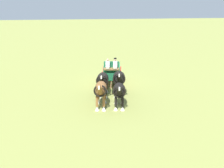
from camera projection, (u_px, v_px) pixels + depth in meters
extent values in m
plane|color=olive|center=(112.00, 83.00, 25.52)|extent=(220.00, 220.00, 0.00)
cube|color=#195B38|center=(112.00, 70.00, 25.17)|extent=(2.97, 2.01, 0.93)
cube|color=brown|center=(111.00, 69.00, 23.48)|extent=(0.82, 1.42, 0.12)
cube|color=#195B38|center=(111.00, 77.00, 23.27)|extent=(0.48, 1.21, 0.60)
cube|color=#195B38|center=(111.00, 64.00, 23.67)|extent=(0.33, 1.32, 0.55)
cube|color=red|center=(112.00, 76.00, 25.33)|extent=(2.97, 0.76, 0.16)
cylinder|color=red|center=(121.00, 79.00, 24.27)|extent=(1.32, 0.35, 1.34)
cylinder|color=black|center=(121.00, 79.00, 24.27)|extent=(0.23, 0.22, 0.20)
cylinder|color=red|center=(102.00, 79.00, 24.30)|extent=(1.32, 0.35, 1.34)
cylinder|color=black|center=(102.00, 79.00, 24.30)|extent=(0.23, 0.22, 0.20)
cylinder|color=red|center=(121.00, 73.00, 26.36)|extent=(1.32, 0.35, 1.34)
cylinder|color=black|center=(121.00, 73.00, 26.36)|extent=(0.23, 0.22, 0.20)
cylinder|color=red|center=(103.00, 73.00, 26.39)|extent=(1.32, 0.35, 1.34)
cylinder|color=black|center=(103.00, 73.00, 26.39)|extent=(0.23, 0.22, 0.20)
cylinder|color=brown|center=(111.00, 84.00, 22.77)|extent=(2.57, 0.63, 0.10)
cube|color=#BCB293|center=(115.00, 68.00, 23.32)|extent=(0.46, 0.39, 0.16)
cube|color=silver|center=(115.00, 64.00, 23.36)|extent=(0.31, 0.40, 0.55)
sphere|color=tan|center=(115.00, 60.00, 23.25)|extent=(0.22, 0.22, 0.22)
cylinder|color=black|center=(115.00, 58.00, 23.21)|extent=(0.24, 0.24, 0.08)
cube|color=#BCB293|center=(108.00, 68.00, 23.33)|extent=(0.46, 0.39, 0.16)
cube|color=silver|center=(108.00, 64.00, 23.37)|extent=(0.31, 0.40, 0.55)
sphere|color=tan|center=(108.00, 60.00, 23.26)|extent=(0.22, 0.22, 0.22)
ellipsoid|color=black|center=(119.00, 77.00, 21.67)|extent=(2.07, 1.33, 0.96)
cylinder|color=black|center=(122.00, 89.00, 21.25)|extent=(0.18, 0.18, 0.77)
cone|color=silver|center=(122.00, 96.00, 21.40)|extent=(0.30, 0.30, 0.33)
cylinder|color=black|center=(116.00, 89.00, 21.26)|extent=(0.18, 0.18, 0.77)
cone|color=silver|center=(116.00, 96.00, 21.41)|extent=(0.30, 0.30, 0.33)
cylinder|color=black|center=(122.00, 84.00, 22.53)|extent=(0.18, 0.18, 0.77)
cone|color=silver|center=(122.00, 91.00, 22.68)|extent=(0.30, 0.30, 0.33)
cylinder|color=black|center=(116.00, 84.00, 22.54)|extent=(0.18, 0.18, 0.77)
cone|color=silver|center=(116.00, 91.00, 22.69)|extent=(0.30, 0.30, 0.33)
cylinder|color=black|center=(119.00, 76.00, 20.37)|extent=(1.00, 0.54, 0.81)
ellipsoid|color=black|center=(119.00, 74.00, 19.95)|extent=(0.64, 0.38, 0.32)
cube|color=silver|center=(119.00, 75.00, 19.68)|extent=(0.08, 0.11, 0.24)
torus|color=black|center=(119.00, 79.00, 20.81)|extent=(0.32, 0.99, 0.99)
cylinder|color=black|center=(119.00, 78.00, 22.72)|extent=(0.14, 0.14, 0.80)
ellipsoid|color=black|center=(103.00, 79.00, 21.72)|extent=(2.33, 1.36, 0.93)
cylinder|color=black|center=(106.00, 90.00, 21.20)|extent=(0.18, 0.18, 0.69)
cone|color=silver|center=(106.00, 96.00, 21.34)|extent=(0.30, 0.30, 0.30)
cylinder|color=black|center=(99.00, 90.00, 21.21)|extent=(0.18, 0.18, 0.69)
cone|color=silver|center=(99.00, 96.00, 21.35)|extent=(0.30, 0.30, 0.30)
cylinder|color=black|center=(106.00, 85.00, 22.66)|extent=(0.18, 0.18, 0.69)
cone|color=silver|center=(106.00, 90.00, 22.80)|extent=(0.30, 0.30, 0.30)
cylinder|color=black|center=(100.00, 85.00, 22.67)|extent=(0.18, 0.18, 0.69)
cone|color=silver|center=(100.00, 90.00, 22.81)|extent=(0.30, 0.30, 0.30)
cylinder|color=black|center=(102.00, 78.00, 20.32)|extent=(1.00, 0.54, 0.81)
ellipsoid|color=black|center=(102.00, 76.00, 19.89)|extent=(0.64, 0.38, 0.32)
cube|color=silver|center=(101.00, 77.00, 19.62)|extent=(0.08, 0.11, 0.24)
torus|color=black|center=(102.00, 81.00, 20.75)|extent=(0.31, 0.96, 0.96)
cylinder|color=black|center=(104.00, 79.00, 22.90)|extent=(0.14, 0.14, 0.80)
ellipsoid|color=black|center=(119.00, 89.00, 19.23)|extent=(2.09, 1.25, 0.87)
cylinder|color=black|center=(123.00, 102.00, 18.77)|extent=(0.18, 0.18, 0.67)
cone|color=silver|center=(123.00, 108.00, 18.90)|extent=(0.30, 0.30, 0.29)
cylinder|color=black|center=(116.00, 102.00, 18.78)|extent=(0.18, 0.18, 0.67)
cone|color=silver|center=(116.00, 108.00, 18.91)|extent=(0.30, 0.30, 0.29)
cylinder|color=black|center=(122.00, 96.00, 20.08)|extent=(0.18, 0.18, 0.67)
cone|color=silver|center=(122.00, 102.00, 20.21)|extent=(0.30, 0.30, 0.29)
cylinder|color=black|center=(116.00, 96.00, 20.09)|extent=(0.18, 0.18, 0.67)
cone|color=silver|center=(116.00, 102.00, 20.22)|extent=(0.30, 0.30, 0.29)
cylinder|color=black|center=(119.00, 90.00, 17.92)|extent=(1.00, 0.54, 0.81)
ellipsoid|color=black|center=(119.00, 87.00, 17.49)|extent=(0.64, 0.38, 0.32)
cube|color=silver|center=(119.00, 89.00, 17.23)|extent=(0.08, 0.11, 0.24)
torus|color=black|center=(119.00, 92.00, 18.36)|extent=(0.30, 0.91, 0.90)
cylinder|color=black|center=(119.00, 89.00, 20.30)|extent=(0.14, 0.14, 0.80)
ellipsoid|color=brown|center=(101.00, 88.00, 19.22)|extent=(2.32, 1.28, 0.85)
cylinder|color=brown|center=(104.00, 101.00, 18.69)|extent=(0.18, 0.18, 0.74)
cone|color=silver|center=(104.00, 109.00, 18.84)|extent=(0.30, 0.30, 0.32)
cylinder|color=brown|center=(97.00, 101.00, 18.70)|extent=(0.18, 0.18, 0.74)
cone|color=silver|center=(97.00, 109.00, 18.85)|extent=(0.30, 0.30, 0.32)
cylinder|color=brown|center=(105.00, 94.00, 20.16)|extent=(0.18, 0.18, 0.74)
cone|color=silver|center=(105.00, 101.00, 20.31)|extent=(0.30, 0.30, 0.32)
cylinder|color=brown|center=(99.00, 94.00, 20.17)|extent=(0.18, 0.18, 0.74)
cone|color=silver|center=(99.00, 101.00, 20.32)|extent=(0.30, 0.30, 0.32)
cylinder|color=brown|center=(100.00, 89.00, 17.81)|extent=(1.00, 0.54, 0.81)
ellipsoid|color=brown|center=(99.00, 86.00, 17.39)|extent=(0.64, 0.38, 0.32)
cube|color=silver|center=(99.00, 88.00, 17.12)|extent=(0.08, 0.11, 0.24)
torus|color=black|center=(100.00, 91.00, 18.25)|extent=(0.30, 0.89, 0.88)
cylinder|color=black|center=(102.00, 87.00, 20.41)|extent=(0.14, 0.14, 0.80)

